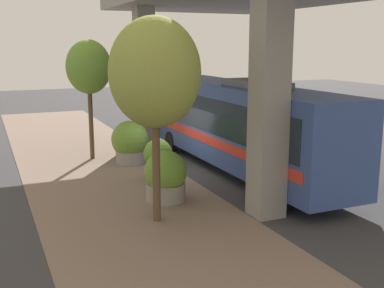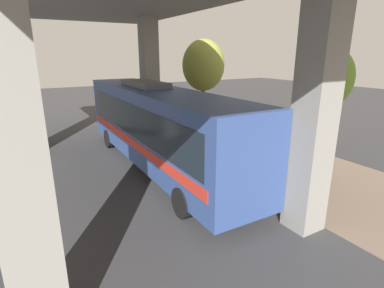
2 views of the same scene
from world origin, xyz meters
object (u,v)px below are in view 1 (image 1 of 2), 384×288
Objects in this scene: planter_front at (166,177)px; planter_middle at (158,158)px; street_tree_near at (89,68)px; fire_hydrant at (155,176)px; street_tree_far at (155,73)px; planter_back at (130,143)px; bus at (238,122)px.

planter_middle is (0.73, 2.80, -0.03)m from planter_front.
fire_hydrant is at bearing -78.63° from street_tree_near.
planter_back is at bearing 79.75° from street_tree_far.
planter_back is at bearing -49.11° from street_tree_near.
planter_front reaches higher than fire_hydrant.
planter_back is (0.24, 3.91, 0.44)m from fire_hydrant.
planter_front is 7.72m from street_tree_near.
street_tree_far reaches higher than bus.
planter_middle is 0.80× the size of planter_back.
street_tree_far reaches higher than planter_back.
planter_front is at bearing -149.15° from bus.
street_tree_near is at bearing 130.89° from planter_back.
planter_back is 0.32× the size of street_tree_far.
bus is 4.82m from planter_front.
planter_back reaches higher than planter_front.
planter_front is 3.97m from street_tree_far.
planter_front is (-4.00, -2.39, -1.24)m from bus.
street_tree_near is 0.90× the size of street_tree_far.
street_tree_far is (-4.89, -4.03, 2.26)m from bus.
planter_back is 3.77m from street_tree_near.
planter_back is (-0.35, 2.57, 0.15)m from planter_middle.
planter_middle is at bearing -82.18° from planter_back.
bus is 2.40× the size of street_tree_near.
bus is 6.73m from street_tree_far.
fire_hydrant is 1.50m from planter_front.
street_tree_far is (-1.03, -3.10, 3.82)m from fire_hydrant.
street_tree_near reaches higher than planter_middle.
bus is at bearing 13.49° from fire_hydrant.
bus is 8.41× the size of planter_middle.
street_tree_near is (-1.69, 4.12, 3.32)m from planter_middle.
street_tree_far reaches higher than planter_front.
street_tree_near reaches higher than bus.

